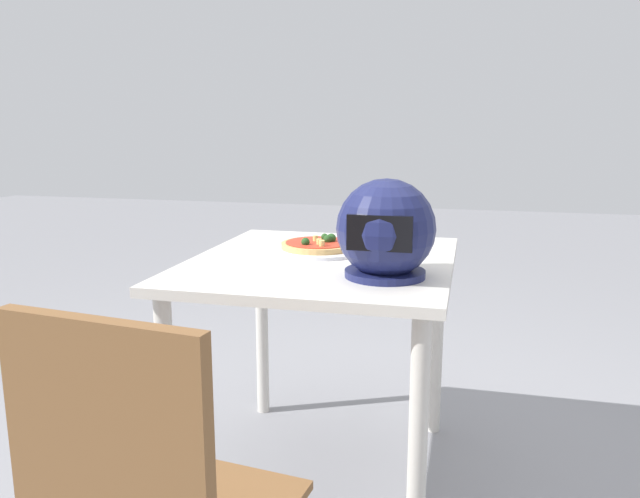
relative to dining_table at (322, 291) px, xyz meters
The scene contains 5 objects.
ground_plane 0.66m from the dining_table, ahead, with size 14.00×14.00×0.00m, color gray.
dining_table is the anchor object (origin of this frame).
pizza_plate 0.16m from the dining_table, 69.28° to the right, with size 0.32×0.32×0.01m, color white.
pizza 0.17m from the dining_table, 69.97° to the right, with size 0.25×0.25×0.05m.
motorcycle_helmet 0.38m from the dining_table, 139.94° to the left, with size 0.28×0.28×0.28m.
Camera 1 is at (-0.46, 1.90, 1.19)m, focal length 34.91 mm.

